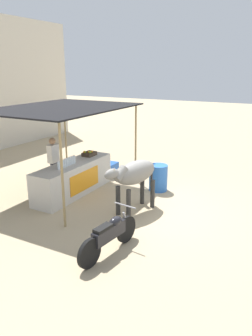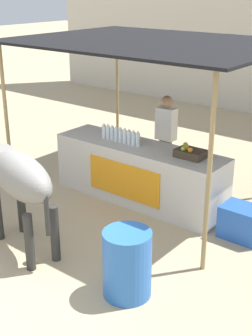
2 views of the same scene
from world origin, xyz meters
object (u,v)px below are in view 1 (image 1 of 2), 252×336
(fruit_crate, at_px, (89,154))
(water_barrel, at_px, (158,178))
(stall_counter, at_px, (74,178))
(vendor_behind_counter, at_px, (54,163))
(cooler_box, at_px, (109,170))
(motorcycle_parked, at_px, (110,234))
(cow, at_px, (134,174))

(fruit_crate, bearing_deg, water_barrel, -76.56)
(stall_counter, bearing_deg, fruit_crate, 3.20)
(stall_counter, bearing_deg, vendor_behind_counter, 88.84)
(vendor_behind_counter, bearing_deg, stall_counter, -91.16)
(cooler_box, xyz_separation_m, motorcycle_parked, (-4.32, -2.59, 0.19))
(water_barrel, xyz_separation_m, motorcycle_parked, (-3.84, -0.55, 0.02))
(vendor_behind_counter, xyz_separation_m, cooler_box, (1.91, -0.85, -0.61))
(fruit_crate, distance_m, vendor_behind_counter, 1.16)
(cooler_box, height_order, cow, cow)
(cooler_box, bearing_deg, water_barrel, -103.06)
(fruit_crate, xyz_separation_m, motorcycle_parked, (-3.32, -2.74, -0.60))
(water_barrel, xyz_separation_m, cow, (-1.77, -0.05, 0.62))
(cow, bearing_deg, motorcycle_parked, -166.56)
(cow, bearing_deg, water_barrel, 1.58)
(fruit_crate, relative_size, cooler_box, 0.73)
(cooler_box, bearing_deg, stall_counter, 177.11)
(stall_counter, distance_m, cooler_box, 1.94)
(fruit_crate, distance_m, cooler_box, 1.28)
(stall_counter, distance_m, motorcycle_parked, 3.60)
(vendor_behind_counter, xyz_separation_m, water_barrel, (1.44, -2.90, -0.44))
(cooler_box, height_order, water_barrel, water_barrel)
(cow, xyz_separation_m, motorcycle_parked, (-2.08, -0.50, -0.61))
(motorcycle_parked, bearing_deg, cooler_box, 31.00)
(stall_counter, bearing_deg, cow, -98.18)
(cooler_box, bearing_deg, motorcycle_parked, -149.00)
(vendor_behind_counter, xyz_separation_m, cow, (-0.33, -2.95, 0.18))
(cooler_box, xyz_separation_m, water_barrel, (-0.48, -2.05, 0.17))
(stall_counter, height_order, cooler_box, stall_counter)
(stall_counter, relative_size, cooler_box, 5.00)
(cow, bearing_deg, vendor_behind_counter, 83.60)
(cooler_box, bearing_deg, vendor_behind_counter, 156.04)
(fruit_crate, bearing_deg, motorcycle_parked, -140.41)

